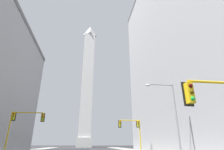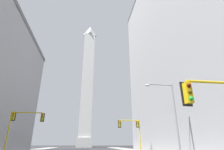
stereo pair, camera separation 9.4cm
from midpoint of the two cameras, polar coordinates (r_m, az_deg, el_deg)
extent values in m
cube|color=#9E9EA0|center=(40.46, 31.27, 9.10)|extent=(24.62, 42.67, 40.35)
cube|color=silver|center=(93.05, -9.06, -20.95)|extent=(7.65, 7.65, 4.46)
cube|color=silver|center=(98.61, -7.98, -1.97)|extent=(6.12, 6.12, 59.77)
pyramid|color=silver|center=(114.02, -7.10, 13.98)|extent=(6.12, 6.12, 6.73)
cylinder|color=yellow|center=(30.84, -30.85, -15.98)|extent=(0.18, 0.18, 6.26)
cube|color=yellow|center=(30.94, -29.48, -11.65)|extent=(0.36, 0.36, 1.10)
cube|color=black|center=(31.11, -29.39, -11.70)|extent=(0.58, 0.07, 1.32)
sphere|color=#410907|center=(30.80, -29.46, -10.97)|extent=(0.22, 0.22, 0.22)
sphere|color=#483506|center=(30.76, -29.58, -11.59)|extent=(0.22, 0.22, 0.22)
sphere|color=green|center=(30.72, -29.70, -12.21)|extent=(0.22, 0.22, 0.22)
cylinder|color=yellow|center=(30.37, -25.76, -10.99)|extent=(4.53, 0.14, 0.14)
sphere|color=yellow|center=(31.13, -29.78, -10.50)|extent=(0.18, 0.18, 0.18)
cube|color=yellow|center=(29.69, -21.71, -12.70)|extent=(0.36, 0.36, 1.10)
cube|color=black|center=(29.86, -21.66, -12.75)|extent=(0.58, 0.07, 1.32)
sphere|color=#410907|center=(29.55, -21.67, -12.00)|extent=(0.22, 0.22, 0.22)
sphere|color=#483506|center=(29.50, -21.77, -12.65)|extent=(0.22, 0.22, 0.22)
sphere|color=green|center=(29.46, -21.86, -13.30)|extent=(0.22, 0.22, 0.22)
cylinder|color=yellow|center=(34.43, 9.18, -19.18)|extent=(0.18, 0.18, 5.89)
cube|color=yellow|center=(34.51, 8.48, -15.48)|extent=(0.36, 0.36, 1.10)
cube|color=black|center=(34.68, 8.41, -15.51)|extent=(0.58, 0.07, 1.32)
sphere|color=#410907|center=(34.36, 8.51, -14.88)|extent=(0.22, 0.22, 0.22)
sphere|color=#483506|center=(34.32, 8.55, -15.45)|extent=(0.22, 0.22, 0.22)
sphere|color=green|center=(34.29, 8.58, -16.01)|extent=(0.22, 0.22, 0.22)
cylinder|color=yellow|center=(34.17, 5.78, -14.53)|extent=(3.75, 0.14, 0.14)
sphere|color=yellow|center=(34.66, 8.90, -14.48)|extent=(0.18, 0.18, 0.18)
cube|color=yellow|center=(33.70, 2.60, -15.66)|extent=(0.36, 0.36, 1.10)
cube|color=black|center=(33.88, 2.56, -15.69)|extent=(0.58, 0.07, 1.32)
sphere|color=#410907|center=(33.55, 2.63, -15.05)|extent=(0.22, 0.22, 0.22)
sphere|color=#483506|center=(33.51, 2.64, -15.63)|extent=(0.22, 0.22, 0.22)
sphere|color=green|center=(33.48, 2.65, -16.21)|extent=(0.22, 0.22, 0.22)
cube|color=yellow|center=(9.99, 23.81, -5.41)|extent=(0.36, 0.36, 1.10)
cube|color=black|center=(10.13, 23.23, -5.70)|extent=(0.58, 0.07, 1.32)
sphere|color=#410907|center=(9.94, 24.13, -3.21)|extent=(0.22, 0.22, 0.22)
sphere|color=#483506|center=(9.85, 24.43, -5.09)|extent=(0.22, 0.22, 0.22)
sphere|color=green|center=(9.77, 24.74, -7.01)|extent=(0.22, 0.22, 0.22)
cylinder|color=gray|center=(21.77, 20.34, -13.50)|extent=(0.20, 0.20, 8.49)
cylinder|color=gray|center=(21.97, 15.43, -3.11)|extent=(3.06, 0.12, 0.12)
sphere|color=gray|center=(22.62, 19.01, -3.22)|extent=(0.20, 0.20, 0.20)
ellipsoid|color=silver|center=(21.38, 11.68, -3.28)|extent=(0.64, 0.36, 0.26)
camera|label=1|loc=(0.05, -89.97, -0.01)|focal=28.00mm
camera|label=2|loc=(0.05, 90.03, 0.01)|focal=28.00mm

